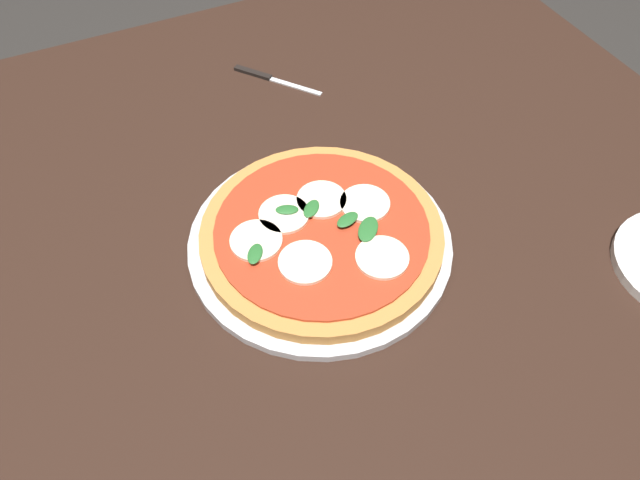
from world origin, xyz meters
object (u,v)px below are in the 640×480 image
(serving_tray, at_px, (320,242))
(knife, at_px, (266,77))
(pizza, at_px, (321,233))
(dining_table, at_px, (291,274))

(serving_tray, relative_size, knife, 2.57)
(serving_tray, height_order, pizza, pizza)
(serving_tray, bearing_deg, knife, -101.38)
(dining_table, distance_m, knife, 0.37)
(dining_table, relative_size, knife, 10.18)
(serving_tray, xyz_separation_m, pizza, (-0.00, 0.00, 0.02))
(dining_table, bearing_deg, knife, -107.59)
(serving_tray, height_order, knife, serving_tray)
(dining_table, relative_size, pizza, 4.33)
(serving_tray, distance_m, knife, 0.38)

